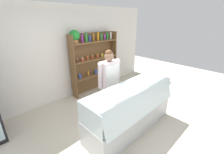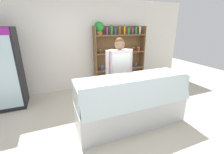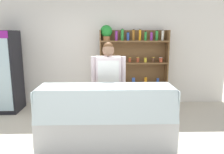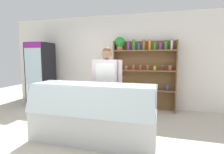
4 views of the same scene
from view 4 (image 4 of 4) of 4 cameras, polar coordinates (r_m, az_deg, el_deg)
ground_plane at (r=3.44m, az=-9.61°, el=-18.85°), size 12.00×12.00×0.00m
back_wall at (r=5.30m, az=0.78°, el=5.16°), size 6.80×0.10×2.70m
drinks_fridge at (r=5.75m, az=-22.19°, el=0.80°), size 0.63×0.67×1.90m
shelving_unit at (r=4.90m, az=9.39°, el=2.96°), size 1.69×0.30×2.04m
deli_display_case at (r=3.20m, az=-6.33°, el=-14.70°), size 2.17×0.76×1.01m
shop_clerk at (r=3.66m, az=-1.70°, el=-0.91°), size 0.66×0.25×1.68m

